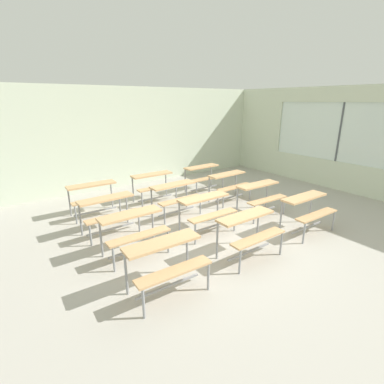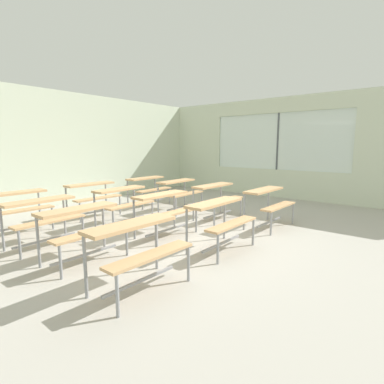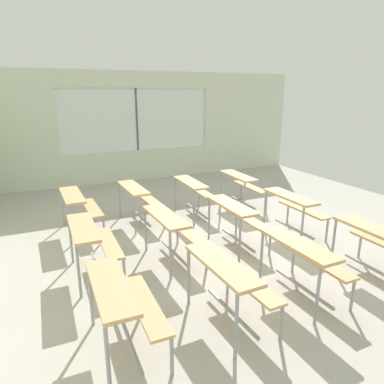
{
  "view_description": "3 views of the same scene",
  "coord_description": "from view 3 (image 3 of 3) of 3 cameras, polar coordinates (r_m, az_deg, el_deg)",
  "views": [
    {
      "loc": [
        -3.4,
        -3.8,
        2.6
      ],
      "look_at": [
        -0.07,
        0.87,
        0.72
      ],
      "focal_mm": 26.33,
      "sensor_mm": 36.0,
      "label": 1
    },
    {
      "loc": [
        -3.8,
        -3.3,
        1.6
      ],
      "look_at": [
        0.53,
        0.23,
        0.72
      ],
      "focal_mm": 28.0,
      "sensor_mm": 36.0,
      "label": 2
    },
    {
      "loc": [
        -4.56,
        3.19,
        2.45
      ],
      "look_at": [
        0.69,
        0.78,
        0.78
      ],
      "focal_mm": 32.44,
      "sensor_mm": 36.0,
      "label": 3
    }
  ],
  "objects": [
    {
      "name": "desk_bench_r2c1",
      "position": [
        5.12,
        -3.24,
        -5.48
      ],
      "size": [
        1.12,
        0.63,
        0.74
      ],
      "rotation": [
        0.0,
        0.0,
        0.03
      ],
      "color": "tan",
      "rests_on": "ground"
    },
    {
      "name": "desk_bench_r1c0",
      "position": [
        4.46,
        17.97,
        -9.72
      ],
      "size": [
        1.11,
        0.6,
        0.74
      ],
      "rotation": [
        0.0,
        0.0,
        0.01
      ],
      "color": "tan",
      "rests_on": "ground"
    },
    {
      "name": "desk_bench_r1c1",
      "position": [
        5.63,
        7.43,
        -3.56
      ],
      "size": [
        1.11,
        0.6,
        0.74
      ],
      "rotation": [
        0.0,
        0.0,
        -0.01
      ],
      "color": "tan",
      "rests_on": "ground"
    },
    {
      "name": "desk_bench_r3c0",
      "position": [
        3.5,
        -11.24,
        -16.78
      ],
      "size": [
        1.11,
        0.61,
        0.74
      ],
      "rotation": [
        0.0,
        0.0,
        -0.02
      ],
      "color": "tan",
      "rests_on": "ground"
    },
    {
      "name": "wall_right",
      "position": [
        10.17,
        -5.54,
        10.42
      ],
      "size": [
        0.12,
        9.0,
        3.0
      ],
      "color": "beige",
      "rests_on": "ground"
    },
    {
      "name": "desk_bench_r0c2",
      "position": [
        7.6,
        8.25,
        1.6
      ],
      "size": [
        1.11,
        0.61,
        0.74
      ],
      "rotation": [
        0.0,
        0.0,
        -0.02
      ],
      "color": "tan",
      "rests_on": "ground"
    },
    {
      "name": "desk_bench_r0c1",
      "position": [
        6.3,
        16.5,
        -1.95
      ],
      "size": [
        1.1,
        0.59,
        0.74
      ],
      "rotation": [
        0.0,
        0.0,
        -0.0
      ],
      "color": "tan",
      "rests_on": "ground"
    },
    {
      "name": "desk_bench_r2c0",
      "position": [
        3.83,
        6.3,
        -13.45
      ],
      "size": [
        1.12,
        0.63,
        0.74
      ],
      "rotation": [
        0.0,
        0.0,
        0.04
      ],
      "color": "tan",
      "rests_on": "ground"
    },
    {
      "name": "desk_bench_r3c2",
      "position": [
        6.44,
        -18.05,
        -1.7
      ],
      "size": [
        1.11,
        0.62,
        0.74
      ],
      "rotation": [
        0.0,
        0.0,
        0.02
      ],
      "color": "tan",
      "rests_on": "ground"
    },
    {
      "name": "desk_bench_r3c1",
      "position": [
        4.9,
        -16.07,
        -7.15
      ],
      "size": [
        1.11,
        0.61,
        0.74
      ],
      "rotation": [
        0.0,
        0.0,
        -0.02
      ],
      "color": "tan",
      "rests_on": "ground"
    },
    {
      "name": "desk_bench_r0c0",
      "position": [
        5.28,
        28.23,
        -6.83
      ],
      "size": [
        1.11,
        0.62,
        0.74
      ],
      "rotation": [
        0.0,
        0.0,
        -0.03
      ],
      "color": "tan",
      "rests_on": "ground"
    },
    {
      "name": "ground",
      "position": [
        6.09,
        9.55,
        -8.07
      ],
      "size": [
        10.0,
        9.0,
        0.05
      ],
      "primitive_type": "cube",
      "color": "#ADA89E"
    },
    {
      "name": "desk_bench_r2c2",
      "position": [
        6.65,
        -8.71,
        -0.51
      ],
      "size": [
        1.12,
        0.63,
        0.74
      ],
      "rotation": [
        0.0,
        0.0,
        0.03
      ],
      "color": "tan",
      "rests_on": "ground"
    },
    {
      "name": "desk_bench_r1c2",
      "position": [
        6.97,
        0.57,
        0.45
      ],
      "size": [
        1.11,
        0.62,
        0.74
      ],
      "rotation": [
        0.0,
        0.0,
        -0.03
      ],
      "color": "tan",
      "rests_on": "ground"
    }
  ]
}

